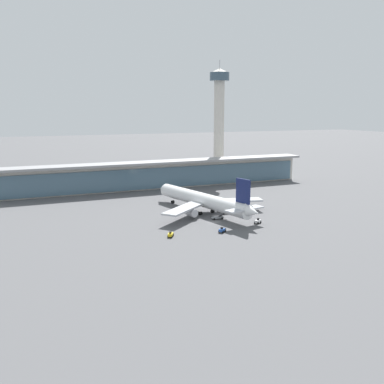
% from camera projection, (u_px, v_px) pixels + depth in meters
% --- Properties ---
extents(ground_plane, '(1200.00, 1200.00, 0.00)m').
position_uv_depth(ground_plane, '(213.00, 222.00, 165.46)').
color(ground_plane, '#515154').
extents(airliner_on_stand, '(49.60, 65.57, 17.65)m').
position_uv_depth(airliner_on_stand, '(204.00, 200.00, 178.72)').
color(airliner_on_stand, white).
rests_on(airliner_on_stand, ground).
extents(service_truck_near_nose_white, '(3.32, 2.83, 2.05)m').
position_uv_depth(service_truck_near_nose_white, '(258.00, 221.00, 163.44)').
color(service_truck_near_nose_white, silver).
rests_on(service_truck_near_nose_white, ground).
extents(service_truck_under_wing_grey, '(6.88, 2.20, 2.70)m').
position_uv_depth(service_truck_under_wing_grey, '(218.00, 217.00, 169.65)').
color(service_truck_under_wing_grey, gray).
rests_on(service_truck_under_wing_grey, ground).
extents(service_truck_mid_apron_blue, '(3.32, 3.05, 2.05)m').
position_uv_depth(service_truck_mid_apron_blue, '(222.00, 230.00, 151.43)').
color(service_truck_mid_apron_blue, '#234C9E').
rests_on(service_truck_mid_apron_blue, ground).
extents(service_truck_by_tail_olive, '(8.72, 5.78, 2.95)m').
position_uv_depth(service_truck_by_tail_olive, '(243.00, 205.00, 186.88)').
color(service_truck_by_tail_olive, olive).
rests_on(service_truck_by_tail_olive, ground).
extents(service_truck_on_taxiway_yellow, '(2.96, 3.33, 2.05)m').
position_uv_depth(service_truck_on_taxiway_yellow, '(171.00, 235.00, 146.01)').
color(service_truck_on_taxiway_yellow, yellow).
rests_on(service_truck_on_taxiway_yellow, ground).
extents(terminal_building, '(183.60, 12.80, 15.20)m').
position_uv_depth(terminal_building, '(152.00, 174.00, 234.25)').
color(terminal_building, beige).
rests_on(terminal_building, ground).
extents(control_tower, '(12.00, 12.00, 72.62)m').
position_uv_depth(control_tower, '(219.00, 115.00, 265.83)').
color(control_tower, beige).
rests_on(control_tower, ground).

